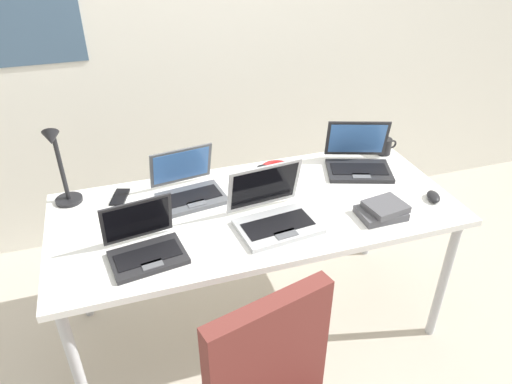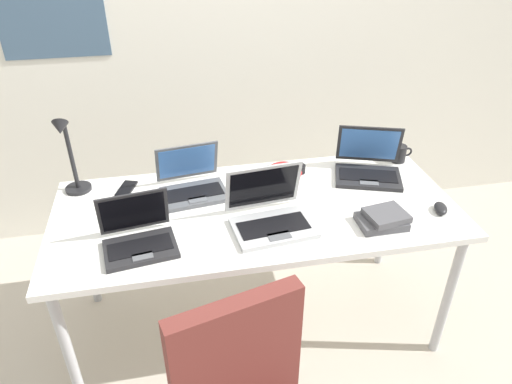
% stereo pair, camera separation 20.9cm
% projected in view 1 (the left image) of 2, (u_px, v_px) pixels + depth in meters
% --- Properties ---
extents(ground_plane, '(12.00, 12.00, 0.00)m').
position_uv_depth(ground_plane, '(256.00, 322.00, 2.53)').
color(ground_plane, '#B7AD9E').
extents(wall_back, '(6.00, 0.13, 2.60)m').
position_uv_depth(wall_back, '(197.00, 25.00, 2.72)').
color(wall_back, silver).
rests_on(wall_back, ground_plane).
extents(desk, '(1.80, 0.80, 0.74)m').
position_uv_depth(desk, '(256.00, 217.00, 2.16)').
color(desk, white).
rests_on(desk, ground_plane).
extents(desk_lamp, '(0.12, 0.18, 0.40)m').
position_uv_depth(desk_lamp, '(60.00, 167.00, 2.04)').
color(desk_lamp, black).
rests_on(desk_lamp, desk).
extents(laptop_near_lamp, '(0.31, 0.27, 0.21)m').
position_uv_depth(laptop_near_lamp, '(145.00, 245.00, 1.83)').
color(laptop_near_lamp, '#232326').
rests_on(laptop_near_lamp, desk).
extents(laptop_near_mouse, '(0.39, 0.36, 0.23)m').
position_uv_depth(laptop_near_mouse, '(358.00, 161.00, 2.41)').
color(laptop_near_mouse, '#232326').
rests_on(laptop_near_mouse, desk).
extents(laptop_front_right, '(0.36, 0.32, 0.24)m').
position_uv_depth(laptop_front_right, '(274.00, 214.00, 2.00)').
color(laptop_front_right, '#B7BABC').
rests_on(laptop_front_right, desk).
extents(laptop_by_keyboard, '(0.33, 0.30, 0.22)m').
position_uv_depth(laptop_by_keyboard, '(189.00, 188.00, 2.19)').
color(laptop_by_keyboard, '#515459').
rests_on(laptop_by_keyboard, desk).
extents(computer_mouse, '(0.09, 0.11, 0.03)m').
position_uv_depth(computer_mouse, '(433.00, 196.00, 2.18)').
color(computer_mouse, black).
rests_on(computer_mouse, desk).
extents(cell_phone, '(0.10, 0.15, 0.01)m').
position_uv_depth(cell_phone, '(120.00, 197.00, 2.20)').
color(cell_phone, black).
rests_on(cell_phone, desk).
extents(headphones, '(0.21, 0.18, 0.04)m').
position_uv_depth(headphones, '(277.00, 169.00, 2.39)').
color(headphones, red).
rests_on(headphones, desk).
extents(pill_bottle, '(0.04, 0.04, 0.08)m').
position_uv_depth(pill_bottle, '(279.00, 183.00, 2.23)').
color(pill_bottle, gold).
rests_on(pill_bottle, desk).
extents(book_stack, '(0.21, 0.16, 0.06)m').
position_uv_depth(book_stack, '(383.00, 210.00, 2.06)').
color(book_stack, '#4C4C51').
rests_on(book_stack, desk).
extents(coffee_mug, '(0.11, 0.08, 0.09)m').
position_uv_depth(coffee_mug, '(384.00, 146.00, 2.55)').
color(coffee_mug, black).
rests_on(coffee_mug, desk).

